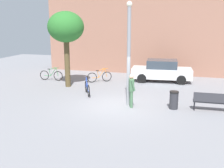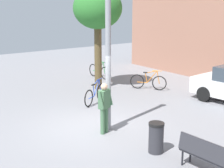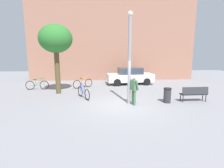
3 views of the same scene
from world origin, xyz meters
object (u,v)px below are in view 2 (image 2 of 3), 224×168
(park_bench, at_px, (208,155))
(lamppost, at_px, (108,47))
(trash_bin, at_px, (156,138))
(bicycle_orange, at_px, (148,82))
(person_by_lamppost, at_px, (104,105))
(plaza_tree, at_px, (98,10))
(bicycle_green, at_px, (99,71))
(bicycle_blue, at_px, (95,94))

(park_bench, bearing_deg, lamppost, -178.25)
(trash_bin, bearing_deg, bicycle_orange, 139.47)
(lamppost, xyz_separation_m, person_by_lamppost, (0.23, -0.33, -1.79))
(person_by_lamppost, xyz_separation_m, plaza_tree, (-4.96, 3.12, 2.83))
(bicycle_orange, height_order, bicycle_green, same)
(lamppost, height_order, person_by_lamppost, lamppost)
(person_by_lamppost, distance_m, plaza_tree, 6.51)
(park_bench, distance_m, bicycle_green, 11.46)
(park_bench, distance_m, bicycle_blue, 6.87)
(lamppost, bearing_deg, park_bench, 1.75)
(person_by_lamppost, xyz_separation_m, trash_bin, (2.07, 0.33, -0.52))
(bicycle_orange, distance_m, trash_bin, 7.16)
(bicycle_blue, relative_size, trash_bin, 1.80)
(bicycle_blue, height_order, trash_bin, bicycle_blue)
(plaza_tree, bearing_deg, park_bench, -17.03)
(trash_bin, bearing_deg, lamppost, -179.83)
(bicycle_orange, bearing_deg, trash_bin, -40.53)
(lamppost, height_order, park_bench, lamppost)
(bicycle_orange, bearing_deg, person_by_lamppost, -55.89)
(bicycle_green, relative_size, trash_bin, 2.03)
(bicycle_blue, bearing_deg, park_bench, -9.88)
(person_by_lamppost, height_order, park_bench, person_by_lamppost)
(bicycle_blue, distance_m, bicycle_orange, 3.38)
(bicycle_blue, bearing_deg, trash_bin, -14.33)
(person_by_lamppost, bearing_deg, lamppost, 125.66)
(park_bench, height_order, bicycle_blue, bicycle_blue)
(bicycle_orange, relative_size, bicycle_green, 0.84)
(bicycle_orange, height_order, trash_bin, bicycle_orange)
(bicycle_blue, height_order, bicycle_orange, same)
(bicycle_blue, distance_m, trash_bin, 5.23)
(bicycle_blue, bearing_deg, plaza_tree, 142.65)
(person_by_lamppost, relative_size, plaza_tree, 0.34)
(plaza_tree, height_order, bicycle_blue, plaza_tree)
(lamppost, distance_m, park_bench, 4.58)
(person_by_lamppost, bearing_deg, plaza_tree, 147.81)
(bicycle_blue, bearing_deg, bicycle_orange, 96.42)
(lamppost, distance_m, bicycle_green, 8.25)
(lamppost, height_order, bicycle_green, lamppost)
(plaza_tree, distance_m, bicycle_green, 4.19)
(person_by_lamppost, relative_size, bicycle_green, 0.92)
(plaza_tree, relative_size, trash_bin, 5.46)
(plaza_tree, relative_size, bicycle_orange, 3.21)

